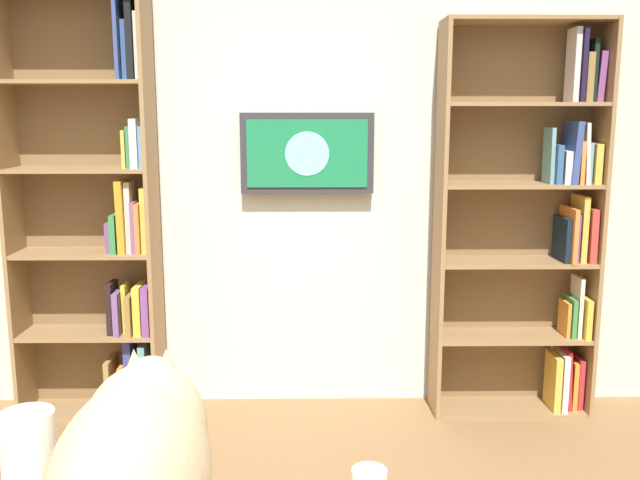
# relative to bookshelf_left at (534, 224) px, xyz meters

# --- Properties ---
(wall_back) EXTENTS (4.52, 0.06, 2.70)m
(wall_back) POSITION_rel_bookshelf_left_xyz_m (1.25, -0.17, 0.30)
(wall_back) COLOR silver
(wall_back) RESTS_ON ground
(bookshelf_left) EXTENTS (0.86, 0.28, 2.11)m
(bookshelf_left) POSITION_rel_bookshelf_left_xyz_m (0.00, 0.00, 0.00)
(bookshelf_left) COLOR #937047
(bookshelf_left) RESTS_ON ground
(bookshelf_right) EXTENTS (0.76, 0.28, 2.24)m
(bookshelf_right) POSITION_rel_bookshelf_left_xyz_m (2.31, 0.00, -0.03)
(bookshelf_right) COLOR #937047
(bookshelf_right) RESTS_ON ground
(wall_mounted_tv) EXTENTS (0.71, 0.07, 0.43)m
(wall_mounted_tv) POSITION_rel_bookshelf_left_xyz_m (1.22, -0.08, 0.37)
(wall_mounted_tv) COLOR #333338
(cat) EXTENTS (0.29, 0.69, 0.39)m
(cat) POSITION_rel_bookshelf_left_xyz_m (1.54, 2.42, -0.08)
(cat) COLOR #D1B284
(cat) RESTS_ON desk
(paper_towel_roll) EXTENTS (0.11, 0.11, 0.28)m
(paper_towel_roll) POSITION_rel_bookshelf_left_xyz_m (1.77, 2.34, -0.14)
(paper_towel_roll) COLOR white
(paper_towel_roll) RESTS_ON desk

